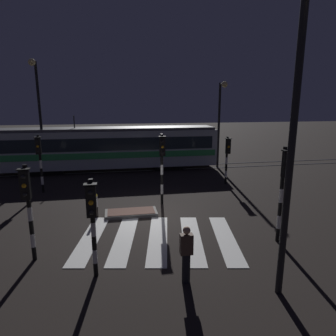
% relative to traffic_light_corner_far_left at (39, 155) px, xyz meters
% --- Properties ---
extents(ground_plane, '(120.00, 120.00, 0.00)m').
position_rel_traffic_light_corner_far_left_xyz_m(ground_plane, '(5.67, -4.88, -2.19)').
color(ground_plane, black).
extents(rail_near, '(80.00, 0.12, 0.03)m').
position_rel_traffic_light_corner_far_left_xyz_m(rail_near, '(5.67, 4.52, -2.17)').
color(rail_near, '#59595E').
rests_on(rail_near, ground).
extents(rail_far, '(80.00, 0.12, 0.03)m').
position_rel_traffic_light_corner_far_left_xyz_m(rail_far, '(5.67, 5.96, -2.17)').
color(rail_far, '#59595E').
rests_on(rail_far, ground).
extents(crosswalk_zebra, '(6.50, 5.10, 0.02)m').
position_rel_traffic_light_corner_far_left_xyz_m(crosswalk_zebra, '(5.67, -6.95, -2.18)').
color(crosswalk_zebra, silver).
rests_on(crosswalk_zebra, ground).
extents(traffic_island, '(2.38, 1.06, 0.18)m').
position_rel_traffic_light_corner_far_left_xyz_m(traffic_island, '(4.81, -4.29, -2.10)').
color(traffic_island, slate).
rests_on(traffic_island, ground).
extents(traffic_light_corner_far_left, '(0.36, 0.42, 3.32)m').
position_rel_traffic_light_corner_far_left_xyz_m(traffic_light_corner_far_left, '(0.00, 0.00, 0.00)').
color(traffic_light_corner_far_left, black).
rests_on(traffic_light_corner_far_left, ground).
extents(traffic_light_corner_far_right, '(0.36, 0.42, 3.03)m').
position_rel_traffic_light_corner_far_left_xyz_m(traffic_light_corner_far_right, '(11.03, -0.14, -0.19)').
color(traffic_light_corner_far_right, black).
rests_on(traffic_light_corner_far_right, ground).
extents(traffic_light_corner_near_right, '(0.36, 0.42, 3.57)m').
position_rel_traffic_light_corner_far_left_xyz_m(traffic_light_corner_near_right, '(10.05, -8.01, 0.17)').
color(traffic_light_corner_near_right, black).
rests_on(traffic_light_corner_near_right, ground).
extents(traffic_light_corner_near_left, '(0.36, 0.42, 3.22)m').
position_rel_traffic_light_corner_far_left_xyz_m(traffic_light_corner_near_left, '(1.44, -7.82, -0.07)').
color(traffic_light_corner_near_left, black).
rests_on(traffic_light_corner_near_left, ground).
extents(traffic_light_kerb_mid_left, '(0.36, 0.42, 3.00)m').
position_rel_traffic_light_corner_far_left_xyz_m(traffic_light_kerb_mid_left, '(3.49, -9.14, -0.21)').
color(traffic_light_kerb_mid_left, black).
rests_on(traffic_light_kerb_mid_left, ground).
extents(traffic_light_median_centre, '(0.36, 0.42, 3.57)m').
position_rel_traffic_light_corner_far_left_xyz_m(traffic_light_median_centre, '(6.46, -3.07, 0.17)').
color(traffic_light_median_centre, black).
rests_on(traffic_light_median_centre, ground).
extents(street_lamp_trackside_left, '(0.44, 1.21, 7.76)m').
position_rel_traffic_light_corner_far_left_xyz_m(street_lamp_trackside_left, '(-0.78, 4.14, 2.68)').
color(street_lamp_trackside_left, black).
rests_on(street_lamp_trackside_left, ground).
extents(street_lamp_near_kerb, '(0.44, 1.21, 7.61)m').
position_rel_traffic_light_corner_far_left_xyz_m(street_lamp_near_kerb, '(8.46, -10.97, 2.60)').
color(street_lamp_near_kerb, black).
rests_on(street_lamp_near_kerb, ground).
extents(street_lamp_trackside_right, '(0.44, 1.21, 6.56)m').
position_rel_traffic_light_corner_far_left_xyz_m(street_lamp_trackside_right, '(12.14, 4.41, 2.02)').
color(street_lamp_trackside_right, black).
rests_on(street_lamp_trackside_right, ground).
extents(tram, '(16.33, 2.58, 4.15)m').
position_rel_traffic_light_corner_far_left_xyz_m(tram, '(3.74, 5.23, -0.44)').
color(tram, '#B2BCC1').
rests_on(tram, ground).
extents(pedestrian_waiting_at_kerb, '(0.36, 0.24, 1.71)m').
position_rel_traffic_light_corner_far_left_xyz_m(pedestrian_waiting_at_kerb, '(6.08, -9.81, -1.31)').
color(pedestrian_waiting_at_kerb, black).
rests_on(pedestrian_waiting_at_kerb, ground).
extents(bollard_island_edge, '(0.12, 0.12, 1.11)m').
position_rel_traffic_light_corner_far_left_xyz_m(bollard_island_edge, '(3.27, -4.34, -1.63)').
color(bollard_island_edge, black).
rests_on(bollard_island_edge, ground).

